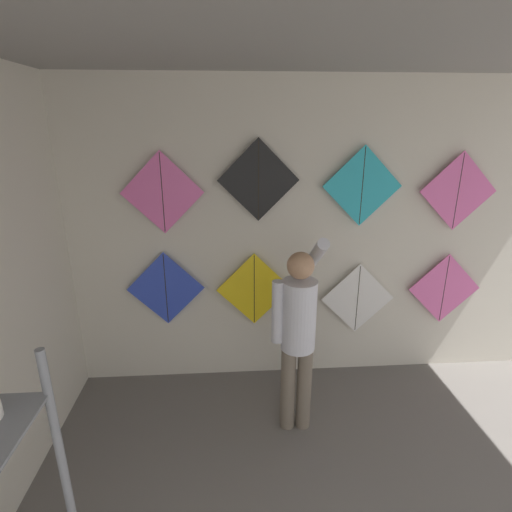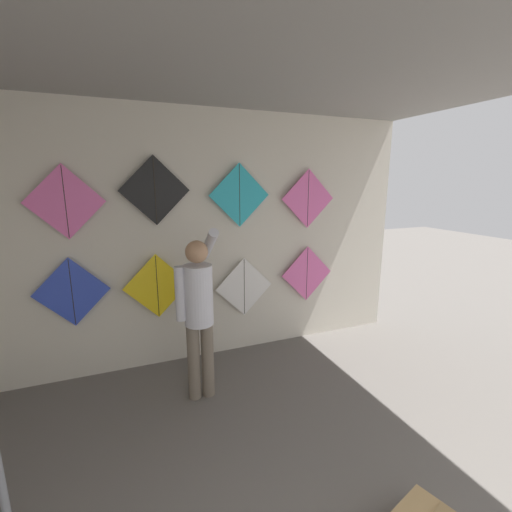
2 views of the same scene
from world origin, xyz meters
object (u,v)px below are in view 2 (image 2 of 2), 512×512
kite_0 (72,292)px  kite_4 (65,202)px  kite_1 (157,286)px  kite_5 (155,191)px  kite_2 (244,287)px  kite_7 (308,199)px  kite_3 (307,274)px  shopkeeper (198,306)px  kite_6 (240,195)px

kite_0 → kite_4: (0.03, 0.00, 0.88)m
kite_1 → kite_5: 1.01m
kite_2 → kite_7: 1.32m
kite_1 → kite_3: bearing=0.0°
kite_3 → kite_4: (-2.62, 0.00, 0.96)m
shopkeeper → kite_2: 1.01m
kite_1 → kite_2: size_ratio=1.00×
shopkeeper → kite_1: size_ratio=2.30×
kite_2 → kite_3: kite_3 is taller
kite_3 → kite_4: kite_4 is taller
kite_2 → kite_7: (0.83, 0.00, 1.02)m
kite_7 → kite_0: bearing=180.0°
shopkeeper → kite_4: kite_4 is taller
kite_1 → kite_7: bearing=0.0°
kite_0 → kite_6: bearing=0.0°
kite_3 → kite_7: (-0.02, 0.00, 0.94)m
kite_4 → kite_3: bearing=0.0°
kite_2 → kite_4: bearing=180.0°
shopkeeper → kite_3: size_ratio=2.30×
kite_2 → kite_7: size_ratio=1.00×
kite_2 → kite_5: 1.48m
kite_2 → kite_6: (-0.05, 0.00, 1.07)m
kite_0 → kite_4: kite_4 is taller
kite_1 → kite_2: 1.00m
kite_2 → kite_3: (0.85, 0.00, 0.08)m
kite_3 → shopkeeper: bearing=-155.2°
shopkeeper → kite_6: size_ratio=2.30×
kite_3 → kite_4: bearing=180.0°
shopkeeper → kite_0: bearing=149.2°
kite_4 → kite_5: bearing=0.0°
kite_0 → kite_7: bearing=0.0°
kite_0 → shopkeeper: bearing=-32.9°
kite_5 → kite_6: size_ratio=1.00×
shopkeeper → kite_7: kite_7 is taller
kite_7 → kite_6: bearing=180.0°
shopkeeper → kite_1: (-0.29, 0.72, 0.02)m
shopkeeper → kite_7: 1.92m
kite_3 → kite_5: size_ratio=1.00×
kite_3 → kite_7: bearing=180.0°
kite_1 → kite_3: size_ratio=1.00×
kite_4 → kite_1: bearing=0.0°
kite_0 → kite_7: (2.64, 0.00, 0.86)m
kite_3 → kite_6: kite_6 is taller
kite_6 → kite_7: bearing=0.0°
kite_6 → kite_7: kite_6 is taller
kite_3 → kite_7: 0.94m
kite_2 → kite_6: bearing=180.0°
shopkeeper → kite_5: (-0.25, 0.72, 1.03)m
kite_1 → kite_4: 1.20m
shopkeeper → kite_7: size_ratio=2.30×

